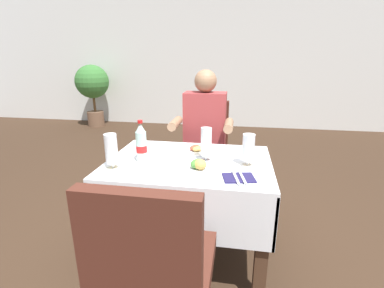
# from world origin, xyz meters

# --- Properties ---
(ground_plane) EXTENTS (11.00, 11.00, 0.00)m
(ground_plane) POSITION_xyz_m (0.00, 0.00, 0.00)
(ground_plane) COLOR #382619
(back_wall) EXTENTS (11.00, 0.12, 2.74)m
(back_wall) POSITION_xyz_m (0.00, 4.04, 1.37)
(back_wall) COLOR silver
(back_wall) RESTS_ON ground
(main_dining_table) EXTENTS (1.04, 0.76, 0.72)m
(main_dining_table) POSITION_xyz_m (0.00, 0.01, 0.54)
(main_dining_table) COLOR white
(main_dining_table) RESTS_ON ground
(chair_far_diner_seat) EXTENTS (0.44, 0.50, 0.97)m
(chair_far_diner_seat) POSITION_xyz_m (0.00, 0.79, 0.55)
(chair_far_diner_seat) COLOR #4C2319
(chair_far_diner_seat) RESTS_ON ground
(chair_near_camera_side) EXTENTS (0.44, 0.50, 0.97)m
(chair_near_camera_side) POSITION_xyz_m (0.00, -0.76, 0.55)
(chair_near_camera_side) COLOR #4C2319
(chair_near_camera_side) RESTS_ON ground
(seated_diner_far) EXTENTS (0.50, 0.46, 1.26)m
(seated_diner_far) POSITION_xyz_m (0.01, 0.68, 0.71)
(seated_diner_far) COLOR #282D42
(seated_diner_far) RESTS_ON ground
(plate_near_camera) EXTENTS (0.23, 0.23, 0.07)m
(plate_near_camera) POSITION_xyz_m (0.07, -0.16, 0.75)
(plate_near_camera) COLOR white
(plate_near_camera) RESTS_ON main_dining_table
(plate_far_diner) EXTENTS (0.26, 0.26, 0.05)m
(plate_far_diner) POSITION_xyz_m (0.01, 0.19, 0.73)
(plate_far_diner) COLOR white
(plate_far_diner) RESTS_ON main_dining_table
(beer_glass_left) EXTENTS (0.07, 0.07, 0.22)m
(beer_glass_left) POSITION_xyz_m (0.11, 0.03, 0.84)
(beer_glass_left) COLOR white
(beer_glass_left) RESTS_ON main_dining_table
(beer_glass_middle) EXTENTS (0.07, 0.07, 0.20)m
(beer_glass_middle) POSITION_xyz_m (0.37, -0.02, 0.83)
(beer_glass_middle) COLOR white
(beer_glass_middle) RESTS_ON main_dining_table
(beer_glass_right) EXTENTS (0.07, 0.07, 0.21)m
(beer_glass_right) POSITION_xyz_m (-0.43, -0.20, 0.84)
(beer_glass_right) COLOR white
(beer_glass_right) RESTS_ON main_dining_table
(cola_bottle_primary) EXTENTS (0.07, 0.07, 0.27)m
(cola_bottle_primary) POSITION_xyz_m (-0.29, -0.06, 0.84)
(cola_bottle_primary) COLOR silver
(cola_bottle_primary) RESTS_ON main_dining_table
(napkin_cutlery_set) EXTENTS (0.19, 0.20, 0.01)m
(napkin_cutlery_set) POSITION_xyz_m (0.32, -0.22, 0.73)
(napkin_cutlery_set) COLOR #231E4C
(napkin_cutlery_set) RESTS_ON main_dining_table
(potted_plant_corner) EXTENTS (0.65, 0.65, 1.22)m
(potted_plant_corner) POSITION_xyz_m (-2.58, 3.55, 0.82)
(potted_plant_corner) COLOR brown
(potted_plant_corner) RESTS_ON ground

